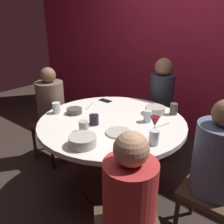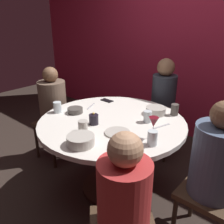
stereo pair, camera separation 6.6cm
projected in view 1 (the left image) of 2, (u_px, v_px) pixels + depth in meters
The scene contains 21 objects.
ground_plane at pixel (112, 187), 2.47m from camera, with size 8.00×8.00×0.00m, color #2D231E.
back_wall at pixel (190, 43), 3.15m from camera, with size 6.00×0.10×2.60m, color maroon.
dining_table at pixel (112, 135), 2.24m from camera, with size 1.33×1.33×0.76m.
seated_diner_left at pixel (51, 105), 2.72m from camera, with size 0.40×0.40×1.13m.
seated_diner_back at pixel (161, 97), 2.86m from camera, with size 0.40×0.40×1.20m.
seated_diner_right at pixel (217, 161), 1.65m from camera, with size 0.40×0.40×1.16m.
seated_diner_front_right at pixel (129, 199), 1.34m from camera, with size 0.57×0.57×1.11m.
candle_holder at pixel (94, 120), 2.08m from camera, with size 0.08×0.08×0.11m.
wine_glass at pixel (155, 122), 1.83m from camera, with size 0.08×0.08×0.18m.
dinner_plate at pixel (119, 132), 1.94m from camera, with size 0.21×0.21×0.01m, color #B2ADA3.
cell_phone at pixel (105, 101), 2.66m from camera, with size 0.07×0.14×0.01m, color black.
bowl_serving_large at pixel (83, 141), 1.75m from camera, with size 0.21×0.21×0.07m, color #B2ADA3.
bowl_salad_center at pixel (155, 110), 2.31m from camera, with size 0.19×0.19×0.07m, color #B2ADA3.
bowl_small_white at pixel (74, 111), 2.32m from camera, with size 0.15×0.15×0.05m, color #4C4742.
cup_near_candle at pixel (147, 116), 2.13m from camera, with size 0.07×0.07×0.11m, color silver.
cup_by_left_diner at pixel (84, 127), 1.95m from camera, with size 0.08×0.08×0.09m, color #B2ADA3.
cup_by_right_diner at pixel (154, 137), 1.76m from camera, with size 0.07×0.07×0.11m, color silver.
cup_center_front at pixel (174, 109), 2.29m from camera, with size 0.07×0.07×0.11m, color #4C4742.
cup_far_edge at pixel (56, 108), 2.32m from camera, with size 0.08×0.08×0.11m, color silver.
fork_near_plate at pixel (90, 106), 2.49m from camera, with size 0.02×0.18×0.01m, color #B7B7BC.
knife_near_plate at pixel (162, 125), 2.07m from camera, with size 0.02×0.18×0.01m, color #B7B7BC.
Camera 1 is at (1.25, -1.54, 1.66)m, focal length 38.38 mm.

